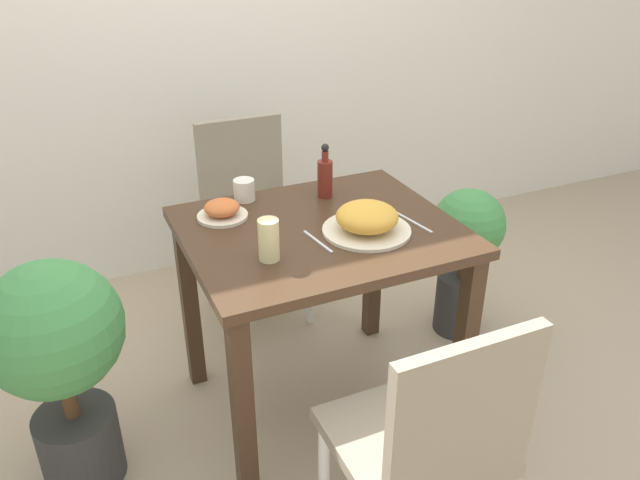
{
  "coord_description": "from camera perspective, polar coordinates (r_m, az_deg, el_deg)",
  "views": [
    {
      "loc": [
        -0.78,
        -1.72,
        1.71
      ],
      "look_at": [
        0.0,
        0.0,
        0.72
      ],
      "focal_mm": 35.0,
      "sensor_mm": 36.0,
      "label": 1
    }
  ],
  "objects": [
    {
      "name": "juice_glass",
      "position": [
        1.89,
        -4.71,
        0.01
      ],
      "size": [
        0.07,
        0.07,
        0.13
      ],
      "color": "beige",
      "rests_on": "dining_table"
    },
    {
      "name": "food_plate",
      "position": [
        2.06,
        4.32,
        1.87
      ],
      "size": [
        0.3,
        0.3,
        0.1
      ],
      "color": "beige",
      "rests_on": "dining_table"
    },
    {
      "name": "drink_cup",
      "position": [
        2.32,
        -6.95,
        4.56
      ],
      "size": [
        0.08,
        0.08,
        0.08
      ],
      "color": "silver",
      "rests_on": "dining_table"
    },
    {
      "name": "chair_far",
      "position": [
        2.88,
        -6.33,
        2.93
      ],
      "size": [
        0.42,
        0.42,
        0.91
      ],
      "color": "gray",
      "rests_on": "ground_plane"
    },
    {
      "name": "chair_near",
      "position": [
        1.7,
        10.05,
        -17.72
      ],
      "size": [
        0.42,
        0.42,
        0.91
      ],
      "rotation": [
        0.0,
        0.0,
        3.14
      ],
      "color": "gray",
      "rests_on": "ground_plane"
    },
    {
      "name": "fork_utensil",
      "position": [
        2.01,
        -0.21,
        -0.14
      ],
      "size": [
        0.03,
        0.17,
        0.0
      ],
      "rotation": [
        0.0,
        0.0,
        1.7
      ],
      "color": "silver",
      "rests_on": "dining_table"
    },
    {
      "name": "wall_back",
      "position": [
        3.18,
        -10.57,
        19.79
      ],
      "size": [
        8.0,
        0.05,
        2.6
      ],
      "color": "silver",
      "rests_on": "ground_plane"
    },
    {
      "name": "dining_table",
      "position": [
        2.17,
        -0.0,
        -1.93
      ],
      "size": [
        0.91,
        0.77,
        0.77
      ],
      "color": "#3D2819",
      "rests_on": "ground_plane"
    },
    {
      "name": "potted_plant_right",
      "position": [
        2.79,
        13.16,
        -0.82
      ],
      "size": [
        0.31,
        0.31,
        0.69
      ],
      "color": "#333333",
      "rests_on": "ground_plane"
    },
    {
      "name": "ground_plane",
      "position": [
        2.55,
        -0.0,
        -14.52
      ],
      "size": [
        16.0,
        16.0,
        0.0
      ],
      "primitive_type": "plane",
      "color": "tan"
    },
    {
      "name": "spoon_utensil",
      "position": [
        2.17,
        8.44,
        1.67
      ],
      "size": [
        0.04,
        0.2,
        0.0
      ],
      "rotation": [
        0.0,
        0.0,
        1.73
      ],
      "color": "silver",
      "rests_on": "dining_table"
    },
    {
      "name": "sauce_bottle",
      "position": [
        2.31,
        0.46,
        5.83
      ],
      "size": [
        0.06,
        0.06,
        0.21
      ],
      "color": "maroon",
      "rests_on": "dining_table"
    },
    {
      "name": "side_plate",
      "position": [
        2.19,
        -8.94,
        2.7
      ],
      "size": [
        0.18,
        0.18,
        0.07
      ],
      "color": "beige",
      "rests_on": "dining_table"
    },
    {
      "name": "potted_plant_left",
      "position": [
        2.1,
        -22.79,
        -9.64
      ],
      "size": [
        0.42,
        0.42,
        0.82
      ],
      "color": "#333333",
      "rests_on": "ground_plane"
    }
  ]
}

